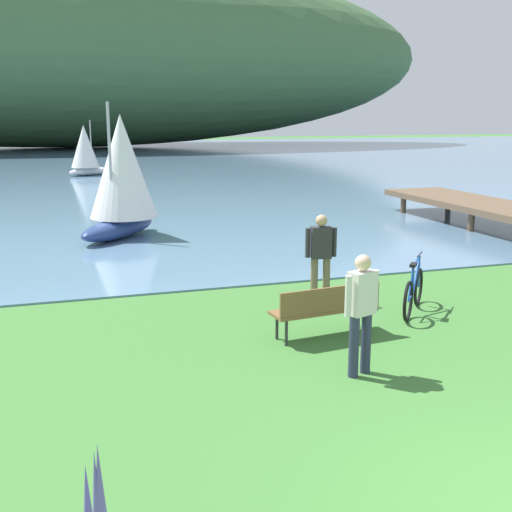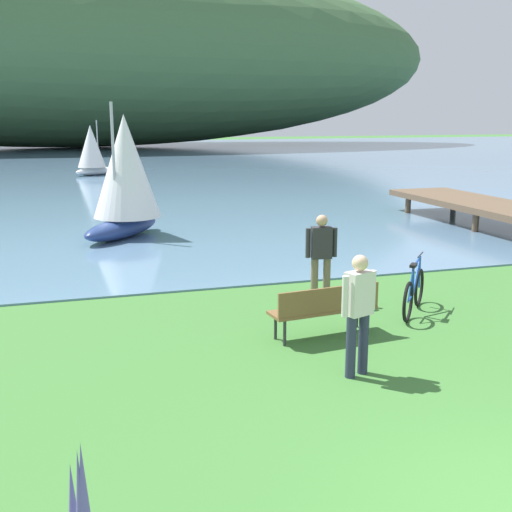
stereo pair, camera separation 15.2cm
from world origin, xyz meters
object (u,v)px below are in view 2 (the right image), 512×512
Objects in this scene: person_at_shoreline at (321,253)px; sailboat_nearest_to_shore at (125,174)px; park_bench_near_camera at (325,307)px; person_on_the_grass at (359,308)px; bicycle_leaning_near_bench at (414,292)px; sailboat_toward_hillside at (92,150)px.

person_at_shoreline is 8.45m from sailboat_nearest_to_shore.
person_on_the_grass is at bearing -96.79° from park_bench_near_camera.
sailboat_nearest_to_shore is at bearing 114.82° from bicycle_leaning_near_bench.
bicycle_leaning_near_bench is at bearing -82.13° from sailboat_toward_hillside.
sailboat_toward_hillside reaches higher than person_on_the_grass.
sailboat_toward_hillside reaches higher than park_bench_near_camera.
bicycle_leaning_near_bench is 1.85m from person_at_shoreline.
sailboat_toward_hillside is at bearing 89.72° from sailboat_nearest_to_shore.
sailboat_nearest_to_shore is at bearing 99.76° from person_on_the_grass.
bicycle_leaning_near_bench is at bearing -39.88° from person_at_shoreline.
person_at_shoreline is at bearing 69.33° from park_bench_near_camera.
sailboat_nearest_to_shore reaches higher than bicycle_leaning_near_bench.
sailboat_toward_hillside is at bearing 93.84° from park_bench_near_camera.
person_on_the_grass is at bearing -134.58° from bicycle_leaning_near_bench.
person_on_the_grass is at bearing -80.24° from sailboat_nearest_to_shore.
sailboat_toward_hillside is at bearing 97.87° from bicycle_leaning_near_bench.
park_bench_near_camera is 2.03m from person_at_shoreline.
park_bench_near_camera is 1.35× the size of bicycle_leaning_near_bench.
person_on_the_grass is at bearing -86.68° from sailboat_toward_hillside.
person_at_shoreline is (-1.35, 1.13, 0.58)m from bicycle_leaning_near_bench.
bicycle_leaning_near_bench is 10.06m from sailboat_nearest_to_shore.
sailboat_nearest_to_shore is (-2.83, 7.91, 0.88)m from person_at_shoreline.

